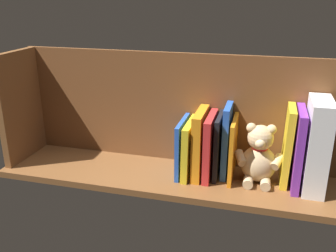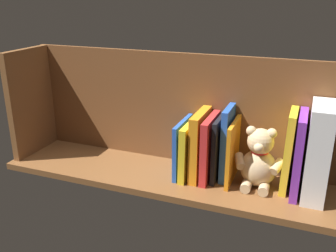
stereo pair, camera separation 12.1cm
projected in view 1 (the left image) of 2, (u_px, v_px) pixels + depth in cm
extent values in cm
cube|color=brown|center=(168.00, 176.00, 126.94)|extent=(113.55, 28.14, 2.20)
cube|color=brown|center=(177.00, 108.00, 130.65)|extent=(113.55, 1.50, 38.93)
cube|color=brown|center=(20.00, 106.00, 133.30)|extent=(2.40, 22.14, 38.93)
cube|color=white|center=(316.00, 145.00, 112.56)|extent=(6.39, 16.57, 28.52)
cube|color=purple|center=(298.00, 149.00, 114.73)|extent=(2.30, 16.06, 25.02)
cube|color=yellow|center=(287.00, 146.00, 116.84)|extent=(2.71, 13.02, 25.10)
ellipsoid|color=#D1B284|center=(258.00, 164.00, 119.81)|extent=(11.38, 10.21, 11.84)
sphere|color=#D1B284|center=(261.00, 138.00, 116.75)|extent=(8.14, 8.14, 8.14)
sphere|color=#D1B284|center=(272.00, 129.00, 114.99)|extent=(3.15, 3.15, 3.15)
sphere|color=#D1B284|center=(251.00, 128.00, 116.41)|extent=(3.15, 3.15, 3.15)
sphere|color=beige|center=(260.00, 144.00, 113.80)|extent=(3.15, 3.15, 3.15)
cylinder|color=#D1B284|center=(277.00, 162.00, 116.45)|extent=(4.54, 6.41, 4.38)
cylinder|color=#D1B284|center=(241.00, 158.00, 119.06)|extent=(4.66, 6.42, 4.38)
cylinder|color=#D1B284|center=(265.00, 184.00, 116.09)|extent=(3.20, 4.48, 3.15)
cylinder|color=#D1B284|center=(248.00, 182.00, 117.33)|extent=(3.20, 4.48, 3.15)
torus|color=red|center=(260.00, 147.00, 117.85)|extent=(5.47, 5.47, 0.93)
cube|color=orange|center=(233.00, 149.00, 120.49)|extent=(1.25, 15.78, 20.22)
cube|color=blue|center=(227.00, 141.00, 122.06)|extent=(1.96, 12.18, 24.00)
cube|color=black|center=(218.00, 146.00, 122.22)|extent=(1.40, 14.38, 20.76)
cube|color=red|center=(210.00, 146.00, 121.86)|extent=(2.24, 16.52, 20.92)
cube|color=orange|center=(200.00, 143.00, 122.53)|extent=(2.92, 16.41, 22.10)
cube|color=yellow|center=(190.00, 148.00, 123.62)|extent=(2.51, 17.20, 18.41)
cube|color=blue|center=(182.00, 147.00, 124.47)|extent=(1.40, 16.65, 18.52)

